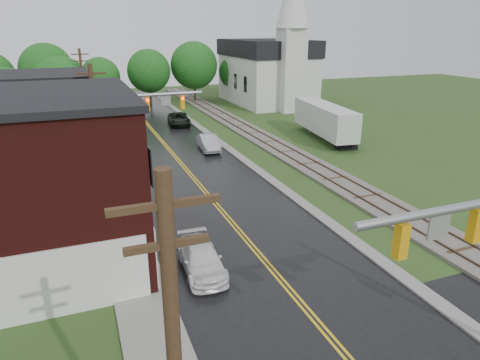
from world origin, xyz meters
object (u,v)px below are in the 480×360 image
tree_left_c (8,100)px  traffic_signal_far (138,112)px  church (270,65)px  tree_left_e (64,87)px  utility_pole_c (84,89)px  pickup_white (201,259)px  semi_trailer (325,119)px  sedan_silver (208,143)px  utility_pole_b (97,133)px  suv_dark (179,119)px

tree_left_c → traffic_signal_far: bearing=-51.2°
church → tree_left_c: 36.59m
church → traffic_signal_far: size_ratio=2.72×
traffic_signal_far → tree_left_e: size_ratio=0.90×
church → traffic_signal_far: 35.59m
utility_pole_c → pickup_white: utility_pole_c is taller
tree_left_e → semi_trailer: (24.86, -14.47, -2.65)m
traffic_signal_far → pickup_white: (0.27, -15.84, -4.34)m
tree_left_c → pickup_white: 30.89m
sedan_silver → tree_left_e: bearing=135.3°
tree_left_c → pickup_white: size_ratio=1.74×
church → pickup_white: (-23.20, -42.58, -5.20)m
pickup_white → semi_trailer: 27.97m
utility_pole_c → tree_left_e: (-2.05, 1.90, 0.09)m
utility_pole_b → suv_dark: 24.42m
tree_left_e → suv_dark: 13.18m
utility_pole_b → suv_dark: utility_pole_b is taller
suv_dark → church: bearing=38.3°
tree_left_c → sedan_silver: tree_left_c is taller
suv_dark → sedan_silver: size_ratio=1.15×
utility_pole_b → suv_dark: size_ratio=1.74×
church → tree_left_c: church is taller
semi_trailer → utility_pole_b: bearing=-157.6°
utility_pole_c → traffic_signal_far: bearing=-78.9°
utility_pole_c → church: bearing=20.0°
utility_pole_c → sedan_silver: utility_pole_c is taller
traffic_signal_far → pickup_white: 16.43m
tree_left_e → pickup_white: tree_left_e is taller
pickup_white → semi_trailer: (19.22, 20.27, 1.52)m
tree_left_c → sedan_silver: size_ratio=1.71×
tree_left_c → tree_left_e: 7.82m
church → pickup_white: church is taller
tree_left_c → pickup_white: tree_left_c is taller
tree_left_e → pickup_white: size_ratio=1.86×
suv_dark → pickup_white: bearing=-94.5°
utility_pole_b → tree_left_c: size_ratio=1.18×
church → semi_trailer: 22.96m
traffic_signal_far → sedan_silver: size_ratio=1.64×
utility_pole_c → sedan_silver: bearing=-50.0°
utility_pole_c → tree_left_c: utility_pole_c is taller
traffic_signal_far → tree_left_c: 16.56m
utility_pole_b → sedan_silver: bearing=43.5°
tree_left_e → semi_trailer: size_ratio=0.71×
traffic_signal_far → sedan_silver: (6.96, 4.75, -4.24)m
pickup_white → utility_pole_c: bearing=99.3°
pickup_white → tree_left_e: bearing=102.2°
traffic_signal_far → tree_left_e: 19.65m
suv_dark → semi_trailer: size_ratio=0.45×
traffic_signal_far → tree_left_c: size_ratio=0.96×
traffic_signal_far → utility_pole_c: (-3.33, 17.00, -0.25)m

